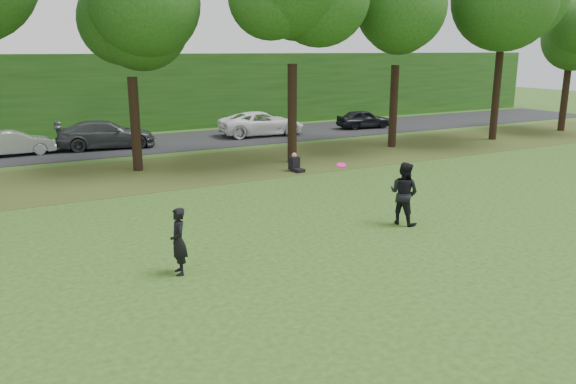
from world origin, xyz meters
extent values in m
plane|color=#214917|center=(0.00, 0.00, 0.00)|extent=(120.00, 120.00, 0.00)
cube|color=#4F461C|center=(0.00, 13.00, 0.01)|extent=(60.00, 7.00, 0.01)
cube|color=black|center=(0.00, 21.00, 0.01)|extent=(70.00, 7.00, 0.02)
cube|color=#1D4A15|center=(0.00, 27.00, 2.50)|extent=(70.00, 3.00, 5.00)
imported|color=black|center=(-5.07, 1.44, 0.82)|extent=(0.46, 0.64, 1.64)
imported|color=black|center=(2.28, 2.04, 0.97)|extent=(1.04, 1.15, 1.95)
imported|color=#ABAFB3|center=(-7.61, 20.51, 0.65)|extent=(3.87, 1.51, 1.25)
imported|color=#3A3E41|center=(-3.09, 20.49, 0.77)|extent=(5.39, 2.71, 1.50)
imported|color=white|center=(6.45, 20.73, 0.76)|extent=(5.50, 2.86, 1.48)
imported|color=black|center=(14.04, 20.41, 0.65)|extent=(3.83, 1.92, 1.25)
cylinder|color=#F41491|center=(-0.19, 1.84, 2.13)|extent=(0.38, 0.38, 0.12)
cube|color=black|center=(3.13, 10.17, 0.08)|extent=(0.48, 0.62, 0.16)
cube|color=black|center=(3.08, 10.45, 0.36)|extent=(0.47, 0.40, 0.56)
sphere|color=tan|center=(3.08, 10.45, 0.72)|extent=(0.22, 0.22, 0.22)
cylinder|color=black|center=(-3.00, 13.90, 2.06)|extent=(0.44, 0.44, 4.12)
sphere|color=#1D4A15|center=(-3.00, 13.90, 6.86)|extent=(5.80, 5.80, 5.80)
cylinder|color=black|center=(4.00, 12.30, 2.31)|extent=(0.44, 0.44, 4.62)
cylinder|color=black|center=(11.00, 13.50, 2.23)|extent=(0.44, 0.44, 4.45)
sphere|color=#1D4A15|center=(11.00, 13.50, 7.42)|extent=(6.20, 6.20, 6.20)
cylinder|color=black|center=(18.00, 12.70, 2.58)|extent=(0.44, 0.44, 5.17)
cylinder|color=black|center=(25.00, 13.20, 2.08)|extent=(0.44, 0.44, 4.16)
sphere|color=#1D4A15|center=(25.00, 13.20, 6.93)|extent=(5.60, 5.60, 5.60)
camera|label=1|loc=(-8.80, -10.94, 5.26)|focal=35.00mm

